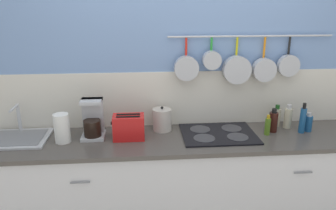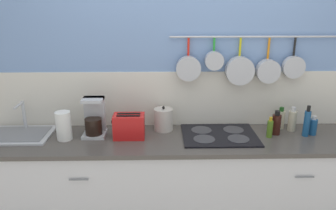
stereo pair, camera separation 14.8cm
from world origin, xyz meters
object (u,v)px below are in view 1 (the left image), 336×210
Objects in this scene: bottle_dish_soap at (288,118)px; bottle_vinegar at (308,123)px; bottle_olive_oil at (273,121)px; bottle_sesame_oil at (268,126)px; kettle at (162,120)px; coffee_maker at (93,121)px; paper_towel_roll at (62,128)px; bottle_hot_sauce at (303,120)px; bottle_cooking_wine at (277,117)px; toaster at (129,127)px.

bottle_dish_soap is 1.30× the size of bottle_vinegar.
bottle_vinegar is (0.14, -0.09, -0.02)m from bottle_dish_soap.
bottle_sesame_oil is at bearing -139.14° from bottle_olive_oil.
coffee_maker is at bearing -171.23° from kettle.
paper_towel_roll is 1.10× the size of bottle_dish_soap.
bottle_hot_sauce is at bearing -58.68° from bottle_dish_soap.
bottle_dish_soap is 0.16m from bottle_vinegar.
bottle_hot_sauce is (1.91, 0.02, -0.00)m from paper_towel_roll.
bottle_olive_oil is 0.15m from bottle_cooking_wine.
toaster is 1.34m from bottle_dish_soap.
bottle_olive_oil is at bearing 177.20° from bottle_vinegar.
bottle_olive_oil is (1.47, -0.03, -0.04)m from coffee_maker.
bottle_olive_oil is 1.07× the size of bottle_cooking_wine.
toaster is 1.02× the size of bottle_hot_sauce.
coffee_maker is 1.49× the size of bottle_dish_soap.
bottle_sesame_oil is at bearing -0.84° from toaster.
bottle_dish_soap reaches higher than bottle_olive_oil.
coffee_maker is 1.76m from bottle_vinegar.
bottle_hot_sauce reaches higher than bottle_dish_soap.
bottle_hot_sauce is 0.09m from bottle_vinegar.
bottle_olive_oil is at bearing 2.29° from paper_towel_roll.
bottle_dish_soap is at bearing 4.97° from toaster.
kettle is at bearing 177.92° from bottle_dish_soap.
bottle_hot_sauce is at bearing -157.59° from bottle_vinegar.
bottle_dish_soap is at bearing 121.32° from bottle_hot_sauce.
bottle_vinegar is (1.48, 0.03, -0.03)m from toaster.
bottle_vinegar is at bearing -2.80° from bottle_olive_oil.
bottle_vinegar is at bearing 1.17° from toaster.
paper_towel_roll reaches higher than bottle_vinegar.
toaster is 1.41m from bottle_hot_sauce.
bottle_vinegar is (0.37, 0.05, -0.00)m from bottle_sesame_oil.
bottle_olive_oil is 0.30m from bottle_vinegar.
toaster is (0.50, 0.02, -0.02)m from paper_towel_roll.
toaster reaches higher than bottle_vinegar.
bottle_cooking_wine is at bearing 7.68° from toaster.
toaster is (0.28, -0.07, -0.03)m from coffee_maker.
toaster is 1.53× the size of bottle_sesame_oil.
bottle_olive_oil is at bearing -155.43° from bottle_dish_soap.
coffee_maker is 1.48× the size of kettle.
bottle_dish_soap is (0.23, 0.13, 0.02)m from bottle_sesame_oil.
coffee_maker reaches higher than bottle_olive_oil.
bottle_olive_oil is at bearing 40.86° from bottle_sesame_oil.
bottle_cooking_wine reaches higher than bottle_vinegar.
kettle is 0.92m from bottle_olive_oil.
coffee_maker is (0.22, 0.09, 0.01)m from paper_towel_roll.
paper_towel_roll is at bearing -167.06° from kettle.
paper_towel_roll is 1.85m from bottle_dish_soap.
coffee_maker is at bearing -176.28° from bottle_cooking_wine.
bottle_hot_sauce is 1.61× the size of bottle_vinegar.
paper_towel_roll is 1.62m from bottle_sesame_oil.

